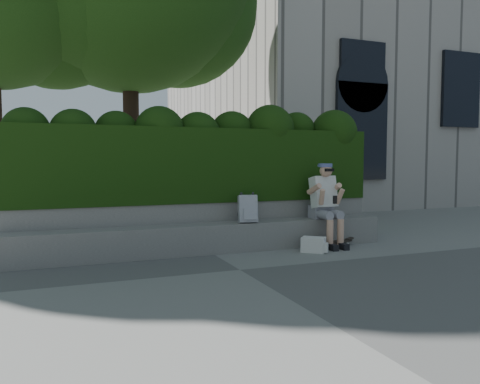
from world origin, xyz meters
name	(u,v)px	position (x,y,z in m)	size (l,w,h in m)	color
ground	(240,270)	(0.00, 0.00, 0.00)	(80.00, 80.00, 0.00)	slate
bench_ledge	(210,238)	(0.00, 1.25, 0.23)	(6.00, 0.45, 0.45)	gray
planter_wall	(201,225)	(0.00, 1.73, 0.38)	(6.00, 0.50, 0.75)	gray
hedge	(197,165)	(0.00, 1.95, 1.35)	(6.00, 1.00, 1.20)	black
building	(345,11)	(9.00, 11.00, 7.50)	(12.00, 12.00, 15.00)	gray
person	(325,201)	(1.96, 1.07, 0.75)	(0.40, 0.76, 1.38)	gray
skateboard	(332,243)	(1.98, 0.88, 0.07)	(0.86, 0.50, 0.09)	black
backpack_plaid	(248,209)	(0.59, 1.15, 0.67)	(0.29, 0.16, 0.43)	silver
backpack_ground	(314,245)	(1.51, 0.68, 0.12)	(0.36, 0.25, 0.23)	white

